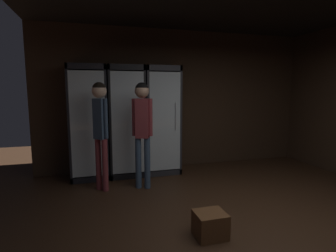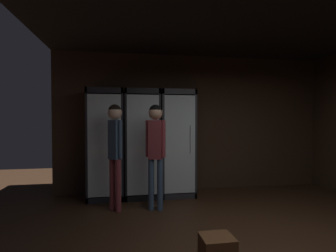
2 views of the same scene
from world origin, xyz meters
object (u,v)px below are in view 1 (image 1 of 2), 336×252
shopper_near (142,121)px  cooler_far_left (88,124)px  cooler_left (126,123)px  shopper_far (100,120)px  cooler_center (161,121)px  wine_crate_floor (210,225)px

shopper_near → cooler_far_left: bearing=136.0°
cooler_left → shopper_far: bearing=-123.6°
cooler_far_left → shopper_near: 1.18m
cooler_far_left → shopper_near: size_ratio=1.19×
cooler_far_left → cooler_left: 0.68m
cooler_far_left → shopper_near: (0.84, -0.81, 0.12)m
cooler_far_left → cooler_left: (0.68, -0.00, -0.00)m
shopper_near → cooler_left: bearing=101.5°
cooler_far_left → cooler_center: bearing=-0.0°
cooler_left → shopper_near: size_ratio=1.19×
cooler_far_left → shopper_far: cooler_far_left is taller
shopper_near → shopper_far: (-0.65, 0.08, 0.02)m
cooler_far_left → cooler_left: size_ratio=1.00×
cooler_far_left → wine_crate_floor: bearing=-62.6°
cooler_far_left → shopper_far: 0.77m
cooler_left → cooler_far_left: bearing=180.0°
wine_crate_floor → cooler_center: bearing=88.4°
cooler_left → wine_crate_floor: (0.61, -2.47, -0.86)m
cooler_center → shopper_far: size_ratio=1.18×
cooler_left → shopper_far: size_ratio=1.18×
cooler_far_left → cooler_left: bearing=-0.0°
cooler_center → shopper_near: 0.97m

